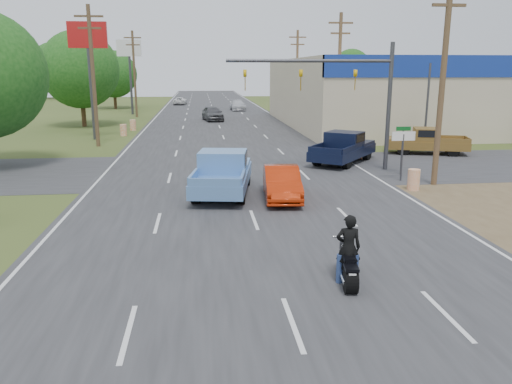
{
  "coord_description": "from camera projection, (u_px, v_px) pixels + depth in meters",
  "views": [
    {
      "loc": [
        -1.94,
        -9.95,
        5.52
      ],
      "look_at": [
        -0.02,
        7.18,
        1.3
      ],
      "focal_mm": 35.0,
      "sensor_mm": 36.0,
      "label": 1
    }
  ],
  "objects": [
    {
      "name": "red_convertible",
      "position": [
        282.0,
        183.0,
        21.8
      ],
      "size": [
        1.83,
        4.39,
        1.41
      ],
      "primitive_type": "imported",
      "rotation": [
        0.0,
        0.0,
        -0.08
      ],
      "color": "#B52608",
      "rests_on": "ground"
    },
    {
      "name": "tree_1",
      "position": [
        80.0,
        70.0,
        48.88
      ],
      "size": [
        7.56,
        7.56,
        9.36
      ],
      "color": "#422D19",
      "rests_on": "ground"
    },
    {
      "name": "pole_sign_left_far",
      "position": [
        129.0,
        57.0,
        62.33
      ],
      "size": [
        3.0,
        0.35,
        9.2
      ],
      "color": "#3F3F44",
      "rests_on": "ground"
    },
    {
      "name": "utility_pole_2",
      "position": [
        339.0,
        73.0,
        40.81
      ],
      "size": [
        2.0,
        0.28,
        10.0
      ],
      "color": "#4C3823",
      "rests_on": "ground"
    },
    {
      "name": "cross_road",
      "position": [
        235.0,
        169.0,
        28.5
      ],
      "size": [
        120.0,
        10.0,
        0.02
      ],
      "primitive_type": "cube",
      "color": "#2D2D30",
      "rests_on": "ground"
    },
    {
      "name": "barrel_3",
      "position": [
        133.0,
        125.0,
        46.8
      ],
      "size": [
        0.56,
        0.56,
        1.0
      ],
      "primitive_type": "cylinder",
      "color": "orange",
      "rests_on": "ground"
    },
    {
      "name": "pole_sign_left_near",
      "position": [
        88.0,
        49.0,
        39.17
      ],
      "size": [
        3.0,
        0.35,
        9.2
      ],
      "color": "#3F3F44",
      "rests_on": "ground"
    },
    {
      "name": "barrel_2",
      "position": [
        123.0,
        130.0,
        42.9
      ],
      "size": [
        0.56,
        0.56,
        1.0
      ],
      "primitive_type": "cylinder",
      "color": "orange",
      "rests_on": "ground"
    },
    {
      "name": "barrel_0",
      "position": [
        414.0,
        180.0,
        23.45
      ],
      "size": [
        0.56,
        0.56,
        1.0
      ],
      "primitive_type": "cylinder",
      "color": "orange",
      "rests_on": "ground"
    },
    {
      "name": "tree_5",
      "position": [
        351.0,
        68.0,
        104.67
      ],
      "size": [
        7.98,
        7.98,
        9.88
      ],
      "color": "#422D19",
      "rests_on": "ground"
    },
    {
      "name": "distant_car_silver",
      "position": [
        238.0,
        105.0,
        70.17
      ],
      "size": [
        2.17,
        4.97,
        1.42
      ],
      "primitive_type": "imported",
      "rotation": [
        0.0,
        0.0,
        0.04
      ],
      "color": "silver",
      "rests_on": "ground"
    },
    {
      "name": "utility_pole_1",
      "position": [
        443.0,
        75.0,
        23.44
      ],
      "size": [
        2.0,
        0.28,
        10.0
      ],
      "color": "#4C3823",
      "rests_on": "ground"
    },
    {
      "name": "utility_pole_3",
      "position": [
        297.0,
        72.0,
        58.18
      ],
      "size": [
        2.0,
        0.28,
        10.0
      ],
      "color": "#4C3823",
      "rests_on": "ground"
    },
    {
      "name": "distant_car_white",
      "position": [
        180.0,
        101.0,
        81.72
      ],
      "size": [
        2.2,
        4.42,
        1.2
      ],
      "primitive_type": "imported",
      "rotation": [
        0.0,
        0.0,
        3.09
      ],
      "color": "white",
      "rests_on": "ground"
    },
    {
      "name": "utility_pole_6",
      "position": [
        134.0,
        72.0,
        59.02
      ],
      "size": [
        2.0,
        0.28,
        10.0
      ],
      "color": "#4C3823",
      "rests_on": "ground"
    },
    {
      "name": "tree_2",
      "position": [
        113.0,
        74.0,
        72.11
      ],
      "size": [
        6.72,
        6.72,
        8.32
      ],
      "color": "#422D19",
      "rests_on": "ground"
    },
    {
      "name": "motorcycle",
      "position": [
        348.0,
        267.0,
        13.12
      ],
      "size": [
        0.72,
        2.14,
        1.08
      ],
      "rotation": [
        0.0,
        0.0,
        -0.14
      ],
      "color": "black",
      "rests_on": "ground"
    },
    {
      "name": "tree_6",
      "position": [
        55.0,
        65.0,
        98.03
      ],
      "size": [
        8.82,
        8.82,
        10.92
      ],
      "color": "#422D19",
      "rests_on": "ground"
    },
    {
      "name": "brown_pickup",
      "position": [
        425.0,
        141.0,
        33.61
      ],
      "size": [
        5.62,
        3.51,
        1.74
      ],
      "rotation": [
        0.0,
        0.0,
        1.27
      ],
      "color": "black",
      "rests_on": "ground"
    },
    {
      "name": "street_name_sign",
      "position": [
        402.0,
        145.0,
        26.65
      ],
      "size": [
        0.8,
        0.08,
        2.61
      ],
      "color": "#3F3F44",
      "rests_on": "ground"
    },
    {
      "name": "distant_car_grey",
      "position": [
        213.0,
        113.0,
        55.66
      ],
      "size": [
        2.67,
        5.0,
        1.62
      ],
      "primitive_type": "imported",
      "rotation": [
        0.0,
        0.0,
        0.17
      ],
      "color": "#4C4C50",
      "rests_on": "ground"
    },
    {
      "name": "blue_pickup",
      "position": [
        223.0,
        172.0,
        22.81
      ],
      "size": [
        3.19,
        6.21,
        1.97
      ],
      "rotation": [
        0.0,
        0.0,
        -0.16
      ],
      "color": "black",
      "rests_on": "ground"
    },
    {
      "name": "signal_mast",
      "position": [
        343.0,
        84.0,
        27.02
      ],
      "size": [
        9.12,
        0.4,
        7.0
      ],
      "color": "#3F3F44",
      "rests_on": "ground"
    },
    {
      "name": "rider",
      "position": [
        348.0,
        251.0,
        13.07
      ],
      "size": [
        0.71,
        0.52,
        1.8
      ],
      "primitive_type": "imported",
      "rotation": [
        0.0,
        0.0,
        3.0
      ],
      "color": "black",
      "rests_on": "ground"
    },
    {
      "name": "lane_sign",
      "position": [
        403.0,
        144.0,
        25.07
      ],
      "size": [
        1.2,
        0.08,
        2.52
      ],
      "color": "#3F3F44",
      "rests_on": "ground"
    },
    {
      "name": "dirt_verge",
      "position": [
        497.0,
        199.0,
        21.97
      ],
      "size": [
        8.0,
        18.0,
        0.01
      ],
      "primitive_type": "cube",
      "color": "brown",
      "rests_on": "ground"
    },
    {
      "name": "barrel_1",
      "position": [
        364.0,
        151.0,
        31.7
      ],
      "size": [
        0.56,
        0.56,
        1.0
      ],
      "primitive_type": "cylinder",
      "color": "orange",
      "rests_on": "ground"
    },
    {
      "name": "main_road",
      "position": [
        220.0,
        127.0,
        49.73
      ],
      "size": [
        15.0,
        180.0,
        0.02
      ],
      "primitive_type": "cube",
      "color": "#2D2D30",
      "rests_on": "ground"
    },
    {
      "name": "navy_pickup",
      "position": [
        344.0,
        147.0,
        30.4
      ],
      "size": [
        5.24,
        5.86,
        1.9
      ],
      "rotation": [
        0.0,
        0.0,
        -0.66
      ],
      "color": "black",
      "rests_on": "ground"
    },
    {
      "name": "ground",
      "position": [
        293.0,
        324.0,
        11.12
      ],
      "size": [
        200.0,
        200.0,
        0.0
      ],
      "primitive_type": "plane",
      "color": "#38491D",
      "rests_on": "ground"
    },
    {
      "name": "utility_pole_5",
      "position": [
        93.0,
        73.0,
        35.86
      ],
      "size": [
        2.0,
        0.28,
        10.0
      ],
      "color": "#4C3823",
      "rests_on": "ground"
    }
  ]
}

